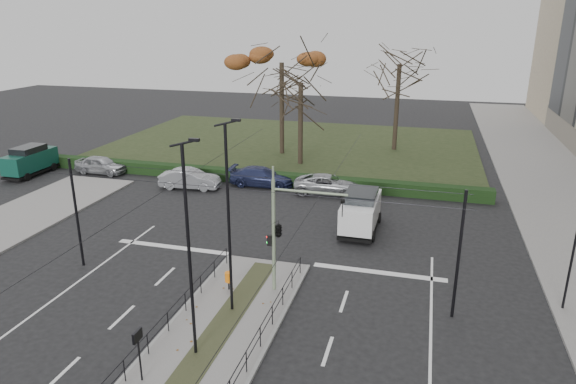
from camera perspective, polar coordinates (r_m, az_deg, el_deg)
name	(u,v)px	position (r m, az deg, el deg)	size (l,w,h in m)	color
ground	(236,309)	(24.40, -5.80, -12.81)	(140.00, 140.00, 0.00)	black
median_island	(215,338)	(22.43, -8.17, -15.81)	(4.40, 15.00, 0.14)	slate
sidewalk_east	(559,193)	(44.40, 27.90, -0.13)	(8.00, 90.00, 0.14)	slate
park	(291,145)	(54.64, 0.30, 5.23)	(38.00, 26.00, 0.10)	black
hedge	(248,176)	(42.16, -4.45, 1.75)	(38.00, 1.00, 1.00)	black
median_railing	(213,321)	(21.86, -8.38, -13.98)	(4.14, 13.24, 0.92)	black
catenary	(246,227)	(24.20, -4.69, -3.95)	(20.00, 34.00, 6.00)	black
traffic_light	(280,228)	(24.08, -0.86, -4.04)	(3.81, 2.19, 5.61)	gray
litter_bin	(229,277)	(25.42, -6.63, -9.39)	(0.36, 0.36, 0.92)	black
info_panel	(138,342)	(19.78, -16.35, -15.66)	(0.12, 0.55, 2.09)	black
streetlamp_median_near	(189,251)	(19.41, -10.89, -6.46)	(0.73, 0.15, 8.70)	black
streetlamp_median_far	(229,218)	(22.15, -6.57, -2.89)	(0.73, 0.15, 8.78)	black
parked_car_first	(101,165)	(47.29, -20.08, 2.86)	(1.82, 4.52, 1.54)	#A1A3A8
parked_car_second	(190,179)	(41.15, -10.85, 1.45)	(1.65, 4.73, 1.56)	#A1A3A8
parked_car_third	(262,177)	(41.11, -2.93, 1.71)	(2.11, 5.20, 1.51)	#21274D
parked_car_fourth	(328,184)	(39.36, 4.48, 0.86)	(2.39, 5.19, 1.44)	#A1A3A8
white_van	(361,210)	(32.53, 8.08, -2.00)	(2.29, 4.94, 2.58)	silver
green_van	(30,160)	(49.11, -26.73, 3.19)	(2.04, 5.00, 2.51)	#0D3C30
rust_tree	(282,63)	(49.77, -0.71, 14.17)	(9.03, 9.03, 11.51)	black
bare_tree_center	(399,71)	(52.53, 12.26, 13.04)	(7.02, 7.02, 11.29)	black
bare_tree_near	(301,89)	(46.13, 1.43, 11.38)	(6.00, 6.00, 9.74)	black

